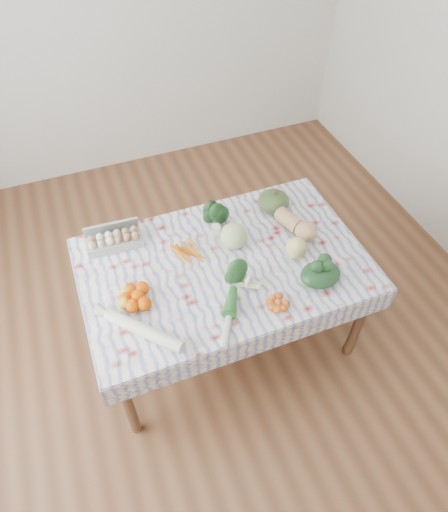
{
  "coord_description": "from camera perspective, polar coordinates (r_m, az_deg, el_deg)",
  "views": [
    {
      "loc": [
        -0.64,
        -1.64,
        2.76
      ],
      "look_at": [
        0.0,
        0.0,
        0.82
      ],
      "focal_mm": 32.0,
      "sensor_mm": 36.0,
      "label": 1
    }
  ],
  "objects": [
    {
      "name": "butternut_squash",
      "position": [
        2.83,
        9.08,
        4.0
      ],
      "size": [
        0.22,
        0.32,
        0.13
      ],
      "primitive_type": "ellipsoid",
      "rotation": [
        0.0,
        0.0,
        0.32
      ],
      "color": "tan",
      "rests_on": "tablecloth"
    },
    {
      "name": "leek",
      "position": [
        2.4,
        0.58,
        -7.83
      ],
      "size": [
        0.21,
        0.33,
        0.04
      ],
      "primitive_type": "cylinder",
      "rotation": [
        1.57,
        0.0,
        -0.52
      ],
      "color": "beige",
      "rests_on": "tablecloth"
    },
    {
      "name": "carrot_bunch",
      "position": [
        2.71,
        -4.53,
        0.47
      ],
      "size": [
        0.22,
        0.21,
        0.03
      ],
      "primitive_type": "cube",
      "rotation": [
        0.0,
        0.0,
        0.26
      ],
      "color": "orange",
      "rests_on": "tablecloth"
    },
    {
      "name": "ground",
      "position": [
        3.28,
        0.0,
        -9.67
      ],
      "size": [
        4.5,
        4.5,
        0.0
      ],
      "primitive_type": "plane",
      "color": "brown",
      "rests_on": "ground"
    },
    {
      "name": "grapefruit",
      "position": [
        2.69,
        9.04,
        1.03
      ],
      "size": [
        0.13,
        0.13,
        0.13
      ],
      "primitive_type": "sphere",
      "rotation": [
        0.0,
        0.0,
        -0.01
      ],
      "color": "#CACA6A",
      "rests_on": "tablecloth"
    },
    {
      "name": "tablecloth",
      "position": [
        2.67,
        0.0,
        -0.92
      ],
      "size": [
        1.66,
        1.06,
        0.01
      ],
      "primitive_type": "cube",
      "color": "silver",
      "rests_on": "dining_table"
    },
    {
      "name": "orange_cluster",
      "position": [
        2.5,
        -10.77,
        -5.02
      ],
      "size": [
        0.28,
        0.28,
        0.08
      ],
      "primitive_type": "cube",
      "rotation": [
        0.0,
        0.0,
        -0.14
      ],
      "color": "#E95301",
      "rests_on": "tablecloth"
    },
    {
      "name": "broccoli",
      "position": [
        2.53,
        1.97,
        -2.41
      ],
      "size": [
        0.23,
        0.23,
        0.12
      ],
      "primitive_type": "ellipsoid",
      "rotation": [
        0.0,
        0.0,
        0.7
      ],
      "color": "#215120",
      "rests_on": "tablecloth"
    },
    {
      "name": "dining_table",
      "position": [
        2.73,
        0.0,
        -2.0
      ],
      "size": [
        1.6,
        1.0,
        0.75
      ],
      "color": "brown",
      "rests_on": "ground"
    },
    {
      "name": "daikon",
      "position": [
        2.38,
        -10.0,
        -9.14
      ],
      "size": [
        0.37,
        0.4,
        0.07
      ],
      "primitive_type": "cylinder",
      "rotation": [
        1.57,
        0.0,
        0.73
      ],
      "color": "white",
      "rests_on": "tablecloth"
    },
    {
      "name": "kabocha_squash",
      "position": [
        2.97,
        6.22,
        6.83
      ],
      "size": [
        0.27,
        0.27,
        0.13
      ],
      "primitive_type": "ellipsoid",
      "rotation": [
        0.0,
        0.0,
        0.42
      ],
      "color": "#3B5128",
      "rests_on": "tablecloth"
    },
    {
      "name": "kale_bunch",
      "position": [
        2.83,
        -1.14,
        4.71
      ],
      "size": [
        0.17,
        0.16,
        0.13
      ],
      "primitive_type": "ellipsoid",
      "rotation": [
        0.0,
        0.0,
        -0.18
      ],
      "color": "#153516",
      "rests_on": "tablecloth"
    },
    {
      "name": "wall_back",
      "position": [
        4.17,
        -12.75,
        27.76
      ],
      "size": [
        4.0,
        0.04,
        2.8
      ],
      "primitive_type": "cube",
      "color": "silver",
      "rests_on": "ground"
    },
    {
      "name": "egg_carton",
      "position": [
        2.8,
        -13.54,
        1.8
      ],
      "size": [
        0.34,
        0.15,
        0.09
      ],
      "primitive_type": "cube",
      "rotation": [
        0.0,
        0.0,
        -0.05
      ],
      "color": "#989994",
      "rests_on": "tablecloth"
    },
    {
      "name": "cabbage",
      "position": [
        2.7,
        1.22,
        2.52
      ],
      "size": [
        0.17,
        0.17,
        0.16
      ],
      "primitive_type": "sphere",
      "rotation": [
        0.0,
        0.0,
        -0.08
      ],
      "color": "#A6C177",
      "rests_on": "tablecloth"
    },
    {
      "name": "mandarin_cluster",
      "position": [
        2.47,
        6.79,
        -5.8
      ],
      "size": [
        0.18,
        0.18,
        0.05
      ],
      "primitive_type": "cube",
      "rotation": [
        0.0,
        0.0,
        0.27
      ],
      "color": "#D2591A",
      "rests_on": "tablecloth"
    },
    {
      "name": "spinach_bag",
      "position": [
        2.6,
        11.96,
        -2.27
      ],
      "size": [
        0.29,
        0.27,
        0.1
      ],
      "primitive_type": "ellipsoid",
      "rotation": [
        0.0,
        0.0,
        -0.42
      ],
      "color": "black",
      "rests_on": "tablecloth"
    }
  ]
}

